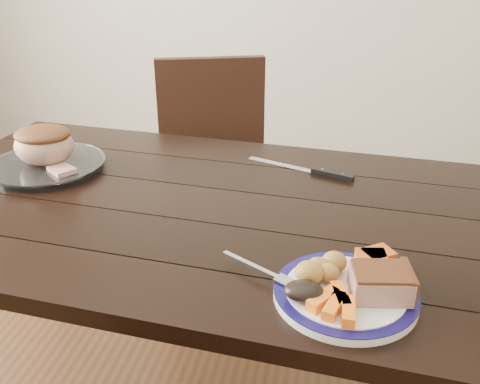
% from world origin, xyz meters
% --- Properties ---
extents(dining_table, '(1.67, 1.02, 0.75)m').
position_xyz_m(dining_table, '(0.00, 0.00, 0.66)').
color(dining_table, black).
rests_on(dining_table, ground).
extents(chair_far, '(0.53, 0.54, 0.93)m').
position_xyz_m(chair_far, '(-0.17, 0.73, 0.52)').
color(chair_far, black).
rests_on(chair_far, ground).
extents(dinner_plate, '(0.26, 0.26, 0.02)m').
position_xyz_m(dinner_plate, '(0.33, -0.32, 0.76)').
color(dinner_plate, white).
rests_on(dinner_plate, dining_table).
extents(plate_rim, '(0.26, 0.26, 0.02)m').
position_xyz_m(plate_rim, '(0.33, -0.32, 0.77)').
color(plate_rim, '#110E46').
rests_on(plate_rim, dinner_plate).
extents(serving_platter, '(0.31, 0.31, 0.02)m').
position_xyz_m(serving_platter, '(-0.50, 0.12, 0.76)').
color(serving_platter, white).
rests_on(serving_platter, dining_table).
extents(pork_slice, '(0.11, 0.10, 0.05)m').
position_xyz_m(pork_slice, '(0.39, -0.32, 0.79)').
color(pork_slice, tan).
rests_on(pork_slice, dinner_plate).
extents(roasted_potatoes, '(0.09, 0.09, 0.05)m').
position_xyz_m(roasted_potatoes, '(0.29, -0.29, 0.79)').
color(roasted_potatoes, gold).
rests_on(roasted_potatoes, dinner_plate).
extents(carrot_batons, '(0.08, 0.11, 0.02)m').
position_xyz_m(carrot_batons, '(0.32, -0.38, 0.78)').
color(carrot_batons, orange).
rests_on(carrot_batons, dinner_plate).
extents(pumpkin_wedges, '(0.08, 0.07, 0.04)m').
position_xyz_m(pumpkin_wedges, '(0.38, -0.24, 0.79)').
color(pumpkin_wedges, orange).
rests_on(pumpkin_wedges, dinner_plate).
extents(dark_mushroom, '(0.07, 0.05, 0.03)m').
position_xyz_m(dark_mushroom, '(0.26, -0.36, 0.79)').
color(dark_mushroom, black).
rests_on(dark_mushroom, dinner_plate).
extents(fork, '(0.16, 0.10, 0.00)m').
position_xyz_m(fork, '(0.18, -0.29, 0.77)').
color(fork, silver).
rests_on(fork, dinner_plate).
extents(roast_joint, '(0.16, 0.14, 0.11)m').
position_xyz_m(roast_joint, '(-0.50, 0.12, 0.82)').
color(roast_joint, tan).
rests_on(roast_joint, serving_platter).
extents(cut_slice, '(0.09, 0.09, 0.02)m').
position_xyz_m(cut_slice, '(-0.43, 0.07, 0.78)').
color(cut_slice, tan).
rests_on(cut_slice, serving_platter).
extents(carving_knife, '(0.31, 0.13, 0.01)m').
position_xyz_m(carving_knife, '(0.25, 0.24, 0.76)').
color(carving_knife, silver).
rests_on(carving_knife, dining_table).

